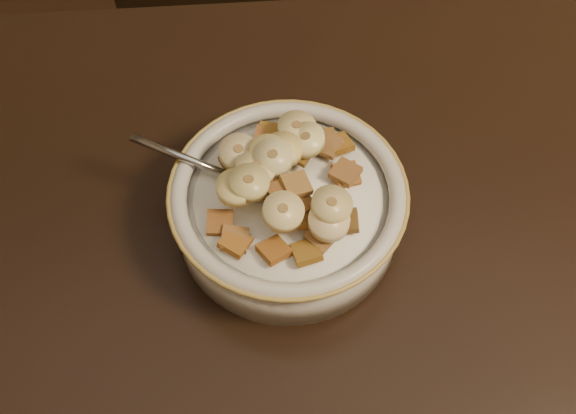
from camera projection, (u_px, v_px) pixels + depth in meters
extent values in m
cube|color=black|center=(254.00, 92.00, 1.08)|extent=(0.51, 0.51, 0.91)
cylinder|color=silver|center=(288.00, 213.00, 0.59)|extent=(0.18, 0.18, 0.04)
cylinder|color=white|center=(288.00, 198.00, 0.57)|extent=(0.15, 0.15, 0.00)
ellipsoid|color=#94989E|center=(253.00, 185.00, 0.57)|extent=(0.05, 0.05, 0.01)
cube|color=brown|center=(312.00, 136.00, 0.59)|extent=(0.02, 0.02, 0.01)
cube|color=brown|center=(235.00, 242.00, 0.54)|extent=(0.03, 0.03, 0.01)
cube|color=brown|center=(271.00, 169.00, 0.56)|extent=(0.02, 0.02, 0.01)
cube|color=brown|center=(307.00, 252.00, 0.53)|extent=(0.02, 0.02, 0.01)
cube|color=brown|center=(322.00, 235.00, 0.54)|extent=(0.03, 0.03, 0.01)
cube|color=#8C5E19|center=(235.00, 162.00, 0.58)|extent=(0.03, 0.03, 0.01)
cube|color=brown|center=(305.00, 141.00, 0.59)|extent=(0.03, 0.03, 0.01)
cube|color=brown|center=(299.00, 203.00, 0.54)|extent=(0.03, 0.03, 0.01)
cube|color=#955829|center=(290.00, 137.00, 0.59)|extent=(0.03, 0.03, 0.01)
cube|color=brown|center=(299.00, 151.00, 0.57)|extent=(0.03, 0.03, 0.01)
cube|color=brown|center=(271.00, 190.00, 0.55)|extent=(0.03, 0.03, 0.01)
cube|color=#9D6A19|center=(270.00, 134.00, 0.59)|extent=(0.03, 0.03, 0.01)
cube|color=#9B651C|center=(339.00, 144.00, 0.59)|extent=(0.03, 0.03, 0.01)
cube|color=brown|center=(304.00, 217.00, 0.54)|extent=(0.02, 0.02, 0.01)
cube|color=brown|center=(274.00, 250.00, 0.53)|extent=(0.03, 0.03, 0.01)
cube|color=brown|center=(345.00, 172.00, 0.57)|extent=(0.03, 0.03, 0.01)
cube|color=#9C5B24|center=(220.00, 223.00, 0.55)|extent=(0.02, 0.02, 0.01)
cube|color=brown|center=(325.00, 141.00, 0.59)|extent=(0.02, 0.03, 0.01)
cube|color=#9C5C27|center=(346.00, 175.00, 0.57)|extent=(0.02, 0.02, 0.01)
cube|color=brown|center=(267.00, 162.00, 0.57)|extent=(0.03, 0.03, 0.01)
cube|color=brown|center=(282.00, 193.00, 0.54)|extent=(0.03, 0.03, 0.01)
cube|color=olive|center=(328.00, 145.00, 0.58)|extent=(0.03, 0.03, 0.01)
cube|color=brown|center=(345.00, 222.00, 0.55)|extent=(0.02, 0.02, 0.01)
cube|color=brown|center=(266.00, 138.00, 0.59)|extent=(0.03, 0.02, 0.01)
cube|color=olive|center=(235.00, 239.00, 0.54)|extent=(0.02, 0.02, 0.01)
cube|color=olive|center=(296.00, 185.00, 0.54)|extent=(0.03, 0.02, 0.01)
cylinder|color=#F0E083|center=(256.00, 169.00, 0.55)|extent=(0.04, 0.04, 0.01)
cylinder|color=#FDE2A6|center=(329.00, 221.00, 0.53)|extent=(0.04, 0.04, 0.01)
cylinder|color=#D4C97C|center=(249.00, 183.00, 0.54)|extent=(0.04, 0.04, 0.01)
cylinder|color=#DAC669|center=(283.00, 149.00, 0.56)|extent=(0.04, 0.04, 0.01)
cylinder|color=#CDB480|center=(239.00, 152.00, 0.56)|extent=(0.03, 0.03, 0.01)
cylinder|color=#D8CB84|center=(332.00, 205.00, 0.53)|extent=(0.04, 0.04, 0.01)
cylinder|color=#EEE07C|center=(269.00, 153.00, 0.56)|extent=(0.04, 0.04, 0.01)
cylinder|color=#F1DF80|center=(283.00, 212.00, 0.53)|extent=(0.03, 0.03, 0.02)
cylinder|color=#EBDB70|center=(237.00, 187.00, 0.54)|extent=(0.04, 0.04, 0.01)
cylinder|color=#C8BE82|center=(273.00, 158.00, 0.55)|extent=(0.04, 0.04, 0.02)
cylinder|color=#FDEC84|center=(306.00, 140.00, 0.57)|extent=(0.04, 0.04, 0.02)
cylinder|color=#FCED91|center=(297.00, 129.00, 0.58)|extent=(0.04, 0.04, 0.01)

